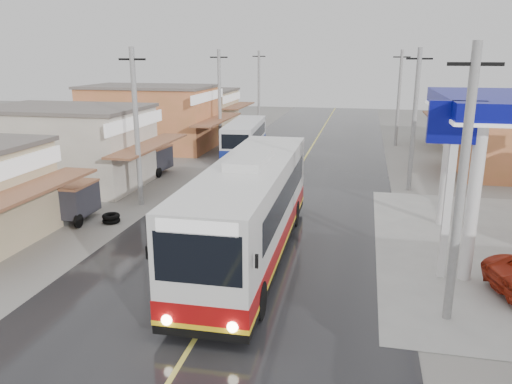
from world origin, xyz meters
TOP-DOWN VIEW (x-y plane):
  - ground at (0.00, 0.00)m, footprint 120.00×120.00m
  - road at (0.00, 15.00)m, footprint 12.00×90.00m
  - centre_line at (0.00, 15.00)m, footprint 0.15×90.00m
  - shopfronts_left at (-13.00, 18.00)m, footprint 11.00×44.00m
  - utility_poles_left at (-7.00, 16.00)m, footprint 1.60×50.00m
  - utility_poles_right at (7.00, 15.00)m, footprint 1.60×36.00m
  - coach_bus at (0.22, 3.30)m, footprint 3.05×12.99m
  - second_bus at (-4.50, 21.99)m, footprint 2.84×8.38m
  - cyclist at (-2.85, 7.60)m, footprint 1.00×1.90m
  - tricycle_near at (-8.87, 5.92)m, footprint 1.60×2.39m
  - tricycle_far at (-9.01, 15.74)m, footprint 1.75×2.50m
  - tyre_stack at (-7.11, 5.96)m, footprint 0.83×0.83m

SIDE VIEW (x-z plane):
  - ground at x=0.00m, z-range 0.00..0.00m
  - shopfronts_left at x=-13.00m, z-range -2.60..2.60m
  - utility_poles_left at x=-7.00m, z-range -4.00..4.00m
  - utility_poles_right at x=7.00m, z-range -4.00..4.00m
  - road at x=0.00m, z-range 0.00..0.02m
  - centre_line at x=0.00m, z-range 0.02..0.03m
  - tyre_stack at x=-7.11m, z-range 0.00..0.42m
  - cyclist at x=-2.85m, z-range -0.33..1.61m
  - tricycle_near at x=-8.87m, z-range 0.13..1.95m
  - tricycle_far at x=-9.01m, z-range 0.13..1.96m
  - second_bus at x=-4.50m, z-range 0.11..2.84m
  - coach_bus at x=0.22m, z-range -0.07..3.97m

